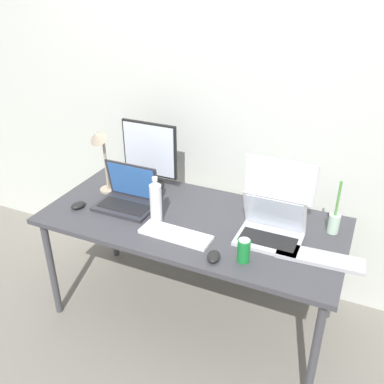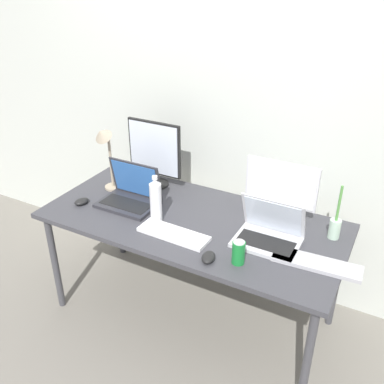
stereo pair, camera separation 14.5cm
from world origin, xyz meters
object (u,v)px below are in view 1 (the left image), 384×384
Objects in this scene: monitor_left at (150,153)px; soda_can_near_keyboard at (244,250)px; laptop_secondary at (271,229)px; desk_lamp at (100,149)px; work_desk at (192,227)px; water_bottle at (156,201)px; monitor_center at (279,185)px; mouse_by_laptop at (214,256)px; keyboard_main at (320,258)px; keyboard_aux at (176,235)px; bamboo_vase at (334,222)px; laptop_silver at (128,197)px; mouse_by_keyboard at (78,205)px.

monitor_left is 3.55× the size of soda_can_near_keyboard.
laptop_secondary is at bearing -17.17° from monitor_left.
work_desk is at bearing -4.93° from desk_lamp.
monitor_left is 0.46m from water_bottle.
monitor_center reaches higher than mouse_by_laptop.
monitor_center reaches higher than work_desk.
work_desk is at bearing 169.68° from keyboard_main.
water_bottle is (-0.61, -0.39, -0.05)m from monitor_center.
mouse_by_laptop reaches higher than keyboard_main.
work_desk is 4.06× the size of keyboard_main.
soda_can_near_keyboard is (0.41, -0.06, 0.05)m from keyboard_aux.
keyboard_main is 1.07× the size of keyboard_aux.
keyboard_main is 0.29m from bamboo_vase.
monitor_left is at bearing -179.48° from monitor_center.
water_bottle is at bearing 177.61° from keyboard_main.
keyboard_main is 4.20× the size of mouse_by_laptop.
mouse_by_laptop is at bearing -21.81° from desk_lamp.
laptop_silver is at bearing 157.60° from keyboard_aux.
monitor_left reaches higher than soda_can_near_keyboard.
monitor_center is 0.37m from bamboo_vase.
monitor_left is 1.21m from bamboo_vase.
monitor_left reaches higher than water_bottle.
desk_lamp reaches higher than mouse_by_laptop.
water_bottle is at bearing -171.01° from laptop_secondary.
keyboard_aux is 0.68m from mouse_by_keyboard.
work_desk is 6.18× the size of water_bottle.
work_desk is at bearing -32.60° from monitor_left.
keyboard_aux is 0.29m from mouse_by_laptop.
mouse_by_keyboard is 0.33× the size of water_bottle.
mouse_by_keyboard is 0.21× the size of desk_lamp.
soda_can_near_keyboard is at bearing 10.87° from mouse_by_keyboard.
laptop_secondary reaches higher than soda_can_near_keyboard.
mouse_by_laptop is (-0.21, -0.30, -0.04)m from laptop_secondary.
water_bottle is 1.00m from bamboo_vase.
monitor_left is 1.25× the size of laptop_silver.
mouse_by_keyboard is 1.51m from bamboo_vase.
monitor_left is at bearing 125.83° from mouse_by_laptop.
laptop_silver is (-0.43, -0.01, 0.12)m from work_desk.
mouse_by_keyboard is at bearing -158.25° from monitor_center.
soda_can_near_keyboard is (0.83, -0.25, 0.00)m from laptop_silver.
keyboard_aux is 3.22× the size of soda_can_near_keyboard.
keyboard_main is at bearing 18.57° from mouse_by_keyboard.
monitor_left is 1.56× the size of water_bottle.
laptop_silver reaches higher than keyboard_aux.
soda_can_near_keyboard is (1.09, -0.09, 0.04)m from mouse_by_keyboard.
mouse_by_laptop is 0.36× the size of water_bottle.
monitor_center is 0.52m from keyboard_main.
laptop_secondary is 1.20× the size of water_bottle.
monitor_left is 1.41× the size of bamboo_vase.
mouse_by_keyboard reaches higher than work_desk.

